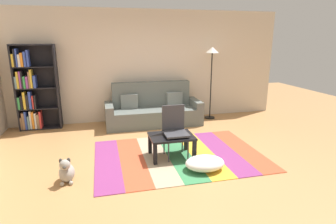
{
  "coord_description": "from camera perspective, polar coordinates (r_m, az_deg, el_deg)",
  "views": [
    {
      "loc": [
        -1.19,
        -4.28,
        2.02
      ],
      "look_at": [
        0.02,
        0.66,
        0.65
      ],
      "focal_mm": 29.37,
      "sensor_mm": 36.0,
      "label": 1
    }
  ],
  "objects": [
    {
      "name": "tv_remote",
      "position": [
        4.81,
        1.65,
        -4.49
      ],
      "size": [
        0.06,
        0.15,
        0.02
      ],
      "primitive_type": "cube",
      "rotation": [
        0.0,
        0.0,
        -0.1
      ],
      "color": "black",
      "rests_on": "coffee_table"
    },
    {
      "name": "couch",
      "position": [
        6.63,
        -3.1,
        0.33
      ],
      "size": [
        2.26,
        0.8,
        1.0
      ],
      "color": "#59605B",
      "rests_on": "ground_plane"
    },
    {
      "name": "folding_chair",
      "position": [
        4.77,
        1.37,
        -3.09
      ],
      "size": [
        0.4,
        0.4,
        0.9
      ],
      "rotation": [
        0.0,
        0.0,
        -0.99
      ],
      "color": "#38383D",
      "rests_on": "ground_plane"
    },
    {
      "name": "standing_lamp",
      "position": [
        7.02,
        9.11,
        10.74
      ],
      "size": [
        0.32,
        0.32,
        1.81
      ],
      "color": "black",
      "rests_on": "ground_plane"
    },
    {
      "name": "ground_plane",
      "position": [
        4.88,
        1.6,
        -9.37
      ],
      "size": [
        14.0,
        14.0,
        0.0
      ],
      "primitive_type": "plane",
      "color": "#B27F4C"
    },
    {
      "name": "rug",
      "position": [
        4.95,
        2.3,
        -8.95
      ],
      "size": [
        2.91,
        2.04,
        0.01
      ],
      "color": "#843370",
      "rests_on": "ground_plane"
    },
    {
      "name": "coffee_table",
      "position": [
        4.77,
        0.73,
        -5.63
      ],
      "size": [
        0.76,
        0.56,
        0.39
      ],
      "color": "black",
      "rests_on": "rug"
    },
    {
      "name": "back_wall",
      "position": [
        6.97,
        -3.96,
        9.5
      ],
      "size": [
        6.8,
        0.1,
        2.7
      ],
      "primitive_type": "cube",
      "color": "beige",
      "rests_on": "ground_plane"
    },
    {
      "name": "pouf",
      "position": [
        4.44,
        7.66,
        -10.48
      ],
      "size": [
        0.63,
        0.48,
        0.21
      ],
      "primitive_type": "ellipsoid",
      "color": "white",
      "rests_on": "rug"
    },
    {
      "name": "bookshelf",
      "position": [
        6.86,
        -26.39,
        3.88
      ],
      "size": [
        0.9,
        0.28,
        1.9
      ],
      "color": "black",
      "rests_on": "ground_plane"
    },
    {
      "name": "dog",
      "position": [
        4.31,
        -20.32,
        -11.51
      ],
      "size": [
        0.22,
        0.35,
        0.4
      ],
      "color": "#9E998E",
      "rests_on": "ground_plane"
    }
  ]
}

